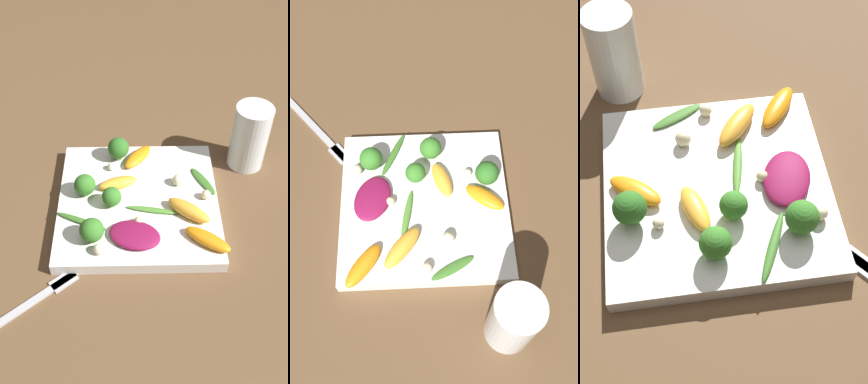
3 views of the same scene
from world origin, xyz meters
TOP-DOWN VIEW (x-y plane):
  - ground_plane at (0.00, 0.00)m, footprint 2.40×2.40m
  - plate at (0.00, 0.00)m, footprint 0.26×0.26m
  - drinking_glass at (0.19, 0.11)m, footprint 0.06×0.06m
  - fork at (-0.15, -0.17)m, footprint 0.15×0.12m
  - radicchio_leaf_0 at (-0.01, -0.08)m, footprint 0.09×0.07m
  - orange_segment_0 at (-0.03, 0.03)m, footprint 0.07×0.04m
  - orange_segment_1 at (0.10, -0.09)m, footprint 0.07×0.06m
  - orange_segment_2 at (0.00, 0.09)m, footprint 0.06×0.07m
  - orange_segment_3 at (0.08, -0.03)m, footprint 0.07×0.07m
  - broccoli_floret_0 at (-0.03, 0.10)m, footprint 0.04×0.04m
  - broccoli_floret_1 at (-0.04, -0.01)m, footprint 0.03×0.03m
  - broccoli_floret_2 at (-0.07, -0.08)m, footprint 0.04×0.04m
  - broccoli_floret_3 at (-0.09, 0.01)m, footprint 0.03×0.03m
  - arugula_sprig_0 at (0.11, 0.04)m, footprint 0.05×0.07m
  - arugula_sprig_1 at (-0.09, -0.05)m, footprint 0.08×0.04m
  - arugula_sprig_2 at (0.02, -0.03)m, footprint 0.08×0.03m
  - macadamia_nut_0 at (-0.05, 0.07)m, footprint 0.01×0.01m
  - macadamia_nut_1 at (-0.06, -0.10)m, footprint 0.02×0.02m
  - macadamia_nut_2 at (0.11, -0.00)m, footprint 0.02×0.02m
  - macadamia_nut_3 at (0.07, 0.03)m, footprint 0.02×0.02m
  - macadamia_nut_4 at (-0.00, -0.05)m, footprint 0.01×0.01m

SIDE VIEW (x-z plane):
  - ground_plane at x=0.00m, z-range 0.00..0.00m
  - fork at x=-0.15m, z-range 0.00..0.01m
  - plate at x=0.00m, z-range 0.00..0.02m
  - arugula_sprig_0 at x=0.11m, z-range 0.02..0.03m
  - arugula_sprig_2 at x=0.02m, z-range 0.02..0.03m
  - arugula_sprig_1 at x=-0.09m, z-range 0.02..0.03m
  - macadamia_nut_0 at x=-0.05m, z-range 0.02..0.03m
  - macadamia_nut_4 at x=0.00m, z-range 0.02..0.03m
  - radicchio_leaf_0 at x=-0.01m, z-range 0.02..0.03m
  - orange_segment_2 at x=0.00m, z-range 0.02..0.04m
  - macadamia_nut_2 at x=0.11m, z-range 0.02..0.04m
  - orange_segment_1 at x=0.10m, z-range 0.02..0.04m
  - orange_segment_0 at x=-0.03m, z-range 0.02..0.04m
  - macadamia_nut_1 at x=-0.06m, z-range 0.02..0.04m
  - macadamia_nut_3 at x=0.07m, z-range 0.02..0.04m
  - orange_segment_3 at x=0.08m, z-range 0.02..0.04m
  - broccoli_floret_1 at x=-0.04m, z-range 0.02..0.06m
  - broccoli_floret_3 at x=-0.09m, z-range 0.02..0.06m
  - broccoli_floret_2 at x=-0.07m, z-range 0.02..0.06m
  - broccoli_floret_0 at x=-0.03m, z-range 0.02..0.07m
  - drinking_glass at x=0.19m, z-range 0.00..0.12m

